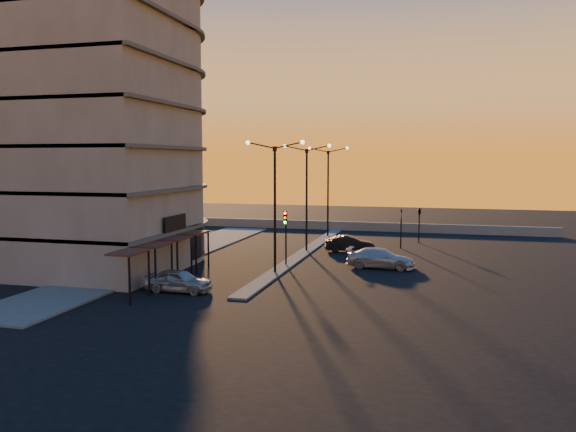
{
  "coord_description": "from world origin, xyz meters",
  "views": [
    {
      "loc": [
        11.12,
        -38.13,
        8.13
      ],
      "look_at": [
        -0.44,
        5.25,
        3.63
      ],
      "focal_mm": 35.0,
      "sensor_mm": 36.0,
      "label": 1
    }
  ],
  "objects_px": {
    "car_hatchback": "(179,281)",
    "car_wagon": "(381,258)",
    "traffic_light_main": "(286,229)",
    "car_sedan": "(349,244)",
    "streetlamp_mid": "(307,189)"
  },
  "relations": [
    {
      "from": "car_sedan",
      "to": "car_wagon",
      "type": "bearing_deg",
      "value": -167.3
    },
    {
      "from": "car_hatchback",
      "to": "car_sedan",
      "type": "height_order",
      "value": "car_sedan"
    },
    {
      "from": "streetlamp_mid",
      "to": "traffic_light_main",
      "type": "relative_size",
      "value": 2.24
    },
    {
      "from": "streetlamp_mid",
      "to": "car_wagon",
      "type": "xyz_separation_m",
      "value": [
        7.14,
        -5.98,
        -4.85
      ]
    },
    {
      "from": "streetlamp_mid",
      "to": "car_sedan",
      "type": "relative_size",
      "value": 2.18
    },
    {
      "from": "traffic_light_main",
      "to": "car_hatchback",
      "type": "bearing_deg",
      "value": -112.96
    },
    {
      "from": "traffic_light_main",
      "to": "car_sedan",
      "type": "relative_size",
      "value": 0.97
    },
    {
      "from": "streetlamp_mid",
      "to": "car_sedan",
      "type": "bearing_deg",
      "value": 13.88
    },
    {
      "from": "car_hatchback",
      "to": "car_wagon",
      "type": "relative_size",
      "value": 0.81
    },
    {
      "from": "streetlamp_mid",
      "to": "car_wagon",
      "type": "distance_m",
      "value": 10.5
    },
    {
      "from": "car_sedan",
      "to": "car_wagon",
      "type": "xyz_separation_m",
      "value": [
        3.44,
        -6.89,
        0.02
      ]
    },
    {
      "from": "streetlamp_mid",
      "to": "car_sedan",
      "type": "height_order",
      "value": "streetlamp_mid"
    },
    {
      "from": "traffic_light_main",
      "to": "car_sedan",
      "type": "bearing_deg",
      "value": 65.3
    },
    {
      "from": "car_hatchback",
      "to": "car_sedan",
      "type": "bearing_deg",
      "value": -23.78
    },
    {
      "from": "streetlamp_mid",
      "to": "traffic_light_main",
      "type": "xyz_separation_m",
      "value": [
        0.0,
        -7.13,
        -2.7
      ]
    }
  ]
}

